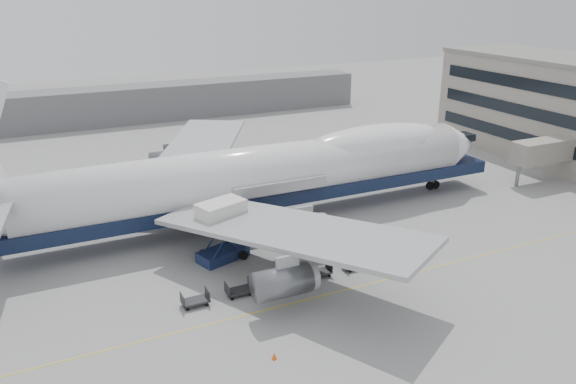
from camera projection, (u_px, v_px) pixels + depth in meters
ground at (308, 263)px, 55.02m from camera, size 260.00×260.00×0.00m
apron_line at (338, 292)px, 49.93m from camera, size 60.00×0.15×0.01m
hangar at (98, 107)px, 109.18m from camera, size 110.00×8.00×7.00m
airliner at (265, 173)px, 63.52m from camera, size 67.00×55.30×19.98m
catering_truck at (222, 227)px, 54.79m from camera, size 5.49×4.49×6.10m
traffic_cone at (274, 356)px, 40.85m from camera, size 0.39×0.39×0.57m
dolly_0 at (195, 300)px, 47.61m from camera, size 2.30×1.35×1.30m
dolly_1 at (239, 290)px, 49.20m from camera, size 2.30×1.35×1.30m
dolly_2 at (280, 280)px, 50.80m from camera, size 2.30×1.35×1.30m
dolly_3 at (319, 271)px, 52.39m from camera, size 2.30×1.35×1.30m
dolly_4 at (355, 263)px, 53.98m from camera, size 2.30×1.35×1.30m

